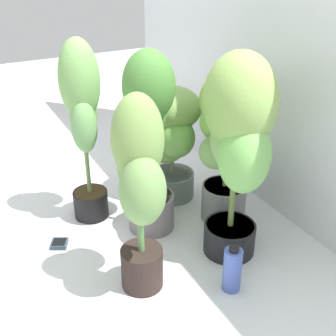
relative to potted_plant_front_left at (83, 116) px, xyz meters
The scene contains 10 objects.
ground_plane 0.68m from the potted_plant_front_left, 18.65° to the left, with size 8.00×8.00×0.00m, color silver.
mylar_back_wall 1.09m from the potted_plant_front_left, 72.21° to the left, with size 3.20×0.01×2.00m, color silver.
potted_plant_front_left is the anchor object (origin of this frame).
potted_plant_center 0.35m from the potted_plant_front_left, 45.98° to the left, with size 0.38×0.32×0.96m.
potted_plant_back_center 0.74m from the potted_plant_front_left, 60.29° to the left, with size 0.41×0.32×0.83m.
potted_plant_back_right 0.81m from the potted_plant_front_left, 38.30° to the left, with size 0.42×0.33×1.00m.
potted_plant_front_right 0.66m from the potted_plant_front_left, ahead, with size 0.39×0.27×0.91m.
potted_plant_back_left 0.53m from the potted_plant_front_left, 87.01° to the left, with size 0.47×0.42×0.68m.
hygrometer_box 0.66m from the potted_plant_front_left, 50.68° to the right, with size 0.11×0.11×0.03m.
nutrient_bottle 1.05m from the potted_plant_front_left, 22.36° to the left, with size 0.08×0.08×0.23m.
Camera 1 is at (1.76, -0.70, 1.41)m, focal length 47.46 mm.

